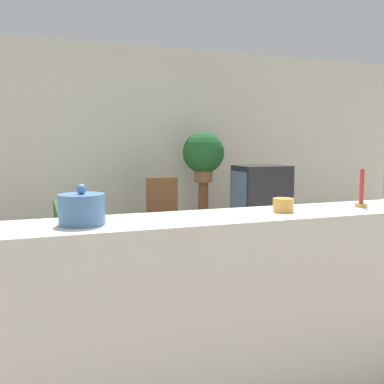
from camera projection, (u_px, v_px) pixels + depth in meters
ground_plane at (229, 354)px, 2.82m from camera, size 14.00×14.00×0.00m
wall_back at (125, 146)px, 5.87m from camera, size 9.00×0.06×2.70m
couch at (109, 265)px, 3.87m from camera, size 0.96×1.99×0.79m
tv_stand at (261, 235)px, 5.25m from camera, size 0.81×0.51×0.52m
television at (261, 190)px, 5.19m from camera, size 0.62×0.48×0.60m
wooden_chair at (165, 215)px, 5.21m from camera, size 0.44×0.44×0.96m
plant_stand at (203, 214)px, 5.77m from camera, size 0.13×0.13×0.87m
potted_plant at (203, 154)px, 5.68m from camera, size 0.55×0.55×0.67m
foreground_counter at (268, 306)px, 2.30m from camera, size 2.86×0.44×1.02m
decorative_bowl at (82, 209)px, 1.91m from camera, size 0.21×0.21×0.18m
candle_jar at (283, 205)px, 2.27m from camera, size 0.11×0.11×0.07m
candlestick at (361, 195)px, 2.44m from camera, size 0.07×0.07×0.22m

